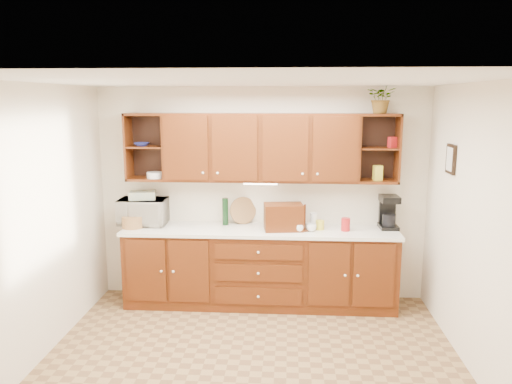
# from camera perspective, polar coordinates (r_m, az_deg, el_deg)

# --- Properties ---
(floor) EXTENTS (4.00, 4.00, 0.00)m
(floor) POSITION_cam_1_polar(r_m,az_deg,el_deg) (4.93, -0.60, -19.22)
(floor) COLOR olive
(floor) RESTS_ON ground
(ceiling) EXTENTS (4.00, 4.00, 0.00)m
(ceiling) POSITION_cam_1_polar(r_m,az_deg,el_deg) (4.28, -0.67, 12.58)
(ceiling) COLOR white
(ceiling) RESTS_ON back_wall
(back_wall) EXTENTS (4.00, 0.00, 4.00)m
(back_wall) POSITION_cam_1_polar(r_m,az_deg,el_deg) (6.14, 0.62, -0.25)
(back_wall) COLOR beige
(back_wall) RESTS_ON floor
(left_wall) EXTENTS (0.00, 3.50, 3.50)m
(left_wall) POSITION_cam_1_polar(r_m,az_deg,el_deg) (5.00, -24.21, -3.68)
(left_wall) COLOR beige
(left_wall) RESTS_ON floor
(right_wall) EXTENTS (0.00, 3.50, 3.50)m
(right_wall) POSITION_cam_1_polar(r_m,az_deg,el_deg) (4.72, 24.42, -4.48)
(right_wall) COLOR beige
(right_wall) RESTS_ON floor
(base_cabinets) EXTENTS (3.20, 0.60, 0.90)m
(base_cabinets) POSITION_cam_1_polar(r_m,az_deg,el_deg) (6.07, 0.45, -8.69)
(base_cabinets) COLOR #3C1B06
(base_cabinets) RESTS_ON floor
(countertop) EXTENTS (3.24, 0.64, 0.04)m
(countertop) POSITION_cam_1_polar(r_m,az_deg,el_deg) (5.92, 0.45, -4.42)
(countertop) COLOR silver
(countertop) RESTS_ON base_cabinets
(upper_cabinets) EXTENTS (3.20, 0.33, 0.80)m
(upper_cabinets) POSITION_cam_1_polar(r_m,az_deg,el_deg) (5.89, 0.64, 5.13)
(upper_cabinets) COLOR #3C1B06
(upper_cabinets) RESTS_ON back_wall
(undercabinet_light) EXTENTS (0.40, 0.05, 0.02)m
(undercabinet_light) POSITION_cam_1_polar(r_m,az_deg,el_deg) (5.89, 0.51, 0.99)
(undercabinet_light) COLOR white
(undercabinet_light) RESTS_ON upper_cabinets
(framed_picture) EXTENTS (0.03, 0.24, 0.30)m
(framed_picture) POSITION_cam_1_polar(r_m,az_deg,el_deg) (5.46, 21.39, 3.53)
(framed_picture) COLOR black
(framed_picture) RESTS_ON right_wall
(wicker_basket) EXTENTS (0.25, 0.25, 0.14)m
(wicker_basket) POSITION_cam_1_polar(r_m,az_deg,el_deg) (6.13, -13.93, -3.35)
(wicker_basket) COLOR olive
(wicker_basket) RESTS_ON countertop
(microwave) EXTENTS (0.58, 0.40, 0.32)m
(microwave) POSITION_cam_1_polar(r_m,az_deg,el_deg) (6.25, -12.78, -2.21)
(microwave) COLOR beige
(microwave) RESTS_ON countertop
(towel_stack) EXTENTS (0.35, 0.29, 0.09)m
(towel_stack) POSITION_cam_1_polar(r_m,az_deg,el_deg) (6.20, -12.86, -0.36)
(towel_stack) COLOR #D8C865
(towel_stack) RESTS_ON microwave
(wine_bottle) EXTENTS (0.09, 0.09, 0.33)m
(wine_bottle) POSITION_cam_1_polar(r_m,az_deg,el_deg) (6.07, -3.53, -2.25)
(wine_bottle) COLOR black
(wine_bottle) RESTS_ON countertop
(woven_tray) EXTENTS (0.34, 0.22, 0.33)m
(woven_tray) POSITION_cam_1_polar(r_m,az_deg,el_deg) (6.17, -1.48, -3.52)
(woven_tray) COLOR olive
(woven_tray) RESTS_ON countertop
(bread_box) EXTENTS (0.48, 0.33, 0.31)m
(bread_box) POSITION_cam_1_polar(r_m,az_deg,el_deg) (5.84, 3.15, -2.87)
(bread_box) COLOR #3C1B06
(bread_box) RESTS_ON countertop
(mug_tree) EXTENTS (0.29, 0.28, 0.31)m
(mug_tree) POSITION_cam_1_polar(r_m,az_deg,el_deg) (5.85, 5.57, -3.95)
(mug_tree) COLOR #3C1B06
(mug_tree) RESTS_ON countertop
(canister_red) EXTENTS (0.13, 0.13, 0.15)m
(canister_red) POSITION_cam_1_polar(r_m,az_deg,el_deg) (5.90, 10.20, -3.67)
(canister_red) COLOR #B0191C
(canister_red) RESTS_ON countertop
(canister_white) EXTENTS (0.10, 0.10, 0.18)m
(canister_white) POSITION_cam_1_polar(r_m,az_deg,el_deg) (5.96, 6.60, -3.27)
(canister_white) COLOR white
(canister_white) RESTS_ON countertop
(canister_yellow) EXTENTS (0.12, 0.12, 0.11)m
(canister_yellow) POSITION_cam_1_polar(r_m,az_deg,el_deg) (5.92, 7.33, -3.76)
(canister_yellow) COLOR gold
(canister_yellow) RESTS_ON countertop
(coffee_maker) EXTENTS (0.22, 0.28, 0.39)m
(coffee_maker) POSITION_cam_1_polar(r_m,az_deg,el_deg) (6.12, 14.90, -2.26)
(coffee_maker) COLOR black
(coffee_maker) RESTS_ON countertop
(bowl_stack) EXTENTS (0.19, 0.19, 0.04)m
(bowl_stack) POSITION_cam_1_polar(r_m,az_deg,el_deg) (6.11, -12.92, 5.33)
(bowl_stack) COLOR navy
(bowl_stack) RESTS_ON upper_cabinets
(plate_stack) EXTENTS (0.23, 0.23, 0.07)m
(plate_stack) POSITION_cam_1_polar(r_m,az_deg,el_deg) (6.10, -11.46, 1.91)
(plate_stack) COLOR white
(plate_stack) RESTS_ON upper_cabinets
(pantry_box_yellow) EXTENTS (0.11, 0.10, 0.17)m
(pantry_box_yellow) POSITION_cam_1_polar(r_m,az_deg,el_deg) (5.98, 13.74, 2.14)
(pantry_box_yellow) COLOR gold
(pantry_box_yellow) RESTS_ON upper_cabinets
(pantry_box_red) EXTENTS (0.10, 0.10, 0.12)m
(pantry_box_red) POSITION_cam_1_polar(r_m,az_deg,el_deg) (5.98, 15.31, 5.51)
(pantry_box_red) COLOR #B0191C
(pantry_box_red) RESTS_ON upper_cabinets
(potted_plant) EXTENTS (0.37, 0.34, 0.35)m
(potted_plant) POSITION_cam_1_polar(r_m,az_deg,el_deg) (5.90, 14.19, 10.41)
(potted_plant) COLOR #999999
(potted_plant) RESTS_ON upper_cabinets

